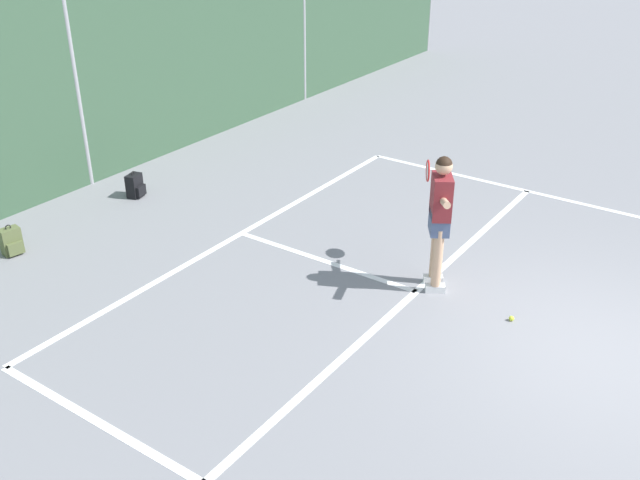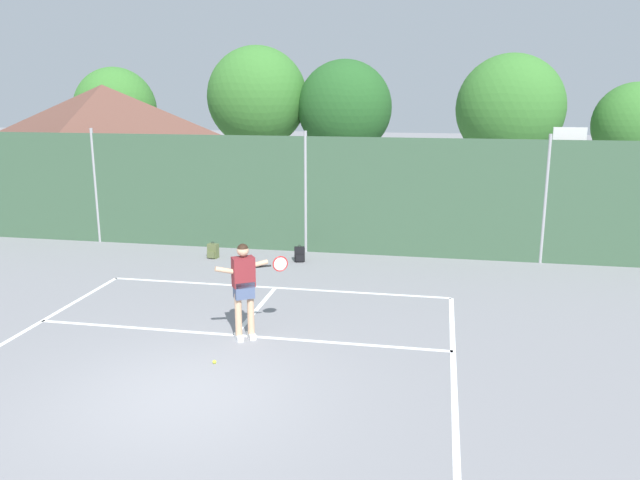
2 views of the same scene
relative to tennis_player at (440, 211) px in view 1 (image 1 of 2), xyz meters
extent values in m
plane|color=gray|center=(-0.26, -2.35, -1.11)|extent=(120.00, 120.00, 0.00)
cube|color=white|center=(-0.26, 3.15, -1.11)|extent=(8.20, 0.10, 0.01)
cube|color=white|center=(-0.26, 0.13, -1.11)|extent=(8.20, 0.10, 0.01)
cube|color=white|center=(-0.26, 1.61, -1.11)|extent=(0.10, 2.97, 0.01)
cube|color=#38563D|center=(-0.26, 6.65, 0.55)|extent=(26.00, 0.05, 3.31)
cylinder|color=#99999E|center=(-0.26, 6.65, 0.62)|extent=(0.09, 0.09, 3.46)
cylinder|color=#99999E|center=(6.24, 6.65, 0.62)|extent=(0.09, 0.09, 3.46)
cylinder|color=yellow|center=(6.99, 8.26, 0.41)|extent=(0.12, 0.12, 3.05)
cylinder|color=brown|center=(6.32, 18.31, -0.22)|extent=(0.36, 0.36, 1.79)
cube|color=silver|center=(-0.11, -0.07, -1.06)|extent=(0.24, 0.28, 0.10)
cube|color=silver|center=(0.09, 0.06, -1.06)|extent=(0.24, 0.28, 0.10)
cylinder|color=tan|center=(-0.11, -0.07, -0.60)|extent=(0.13, 0.13, 0.82)
cylinder|color=tan|center=(0.09, 0.06, -0.60)|extent=(0.13, 0.13, 0.82)
cube|color=#47567A|center=(-0.01, -0.01, -0.13)|extent=(0.43, 0.40, 0.32)
cube|color=maroon|center=(-0.01, -0.01, 0.21)|extent=(0.47, 0.42, 0.56)
sphere|color=tan|center=(-0.01, -0.01, 0.62)|extent=(0.22, 0.22, 0.22)
sphere|color=black|center=(-0.01, -0.01, 0.64)|extent=(0.21, 0.21, 0.21)
cylinder|color=tan|center=(0.15, 0.12, 0.31)|extent=(0.52, 0.38, 0.17)
cylinder|color=tan|center=(-0.24, -0.16, 0.26)|extent=(0.47, 0.35, 0.22)
cylinder|color=black|center=(0.30, 0.25, 0.26)|extent=(0.27, 0.19, 0.04)
torus|color=red|center=(0.57, 0.48, 0.26)|extent=(0.27, 0.18, 0.30)
cylinder|color=silver|center=(0.57, 0.48, 0.26)|extent=(0.22, 0.15, 0.26)
sphere|color=#CCE033|center=(-0.20, -1.17, -1.08)|extent=(0.07, 0.07, 0.07)
cube|color=#566038|center=(-2.65, 5.47, -0.91)|extent=(0.31, 0.23, 0.40)
cube|color=#566038|center=(-2.67, 5.35, -0.99)|extent=(0.23, 0.10, 0.18)
torus|color=black|center=(-2.65, 5.47, -0.69)|extent=(0.09, 0.03, 0.09)
cube|color=black|center=(-0.20, 5.56, -0.91)|extent=(0.32, 0.25, 0.40)
cube|color=black|center=(-0.17, 5.45, -0.99)|extent=(0.23, 0.12, 0.18)
torus|color=black|center=(-0.20, 5.56, -0.69)|extent=(0.09, 0.04, 0.09)
camera|label=1|loc=(-7.72, -3.50, 3.87)|focal=40.50mm
camera|label=2|loc=(3.48, -10.75, 3.51)|focal=35.58mm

